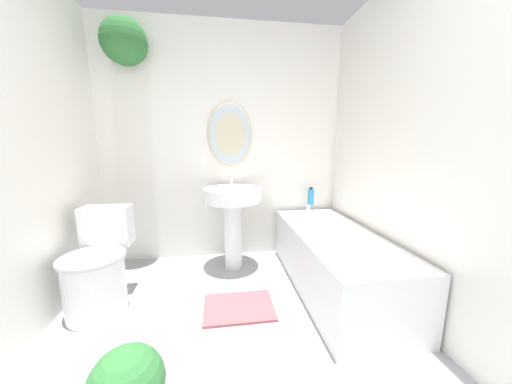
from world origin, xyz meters
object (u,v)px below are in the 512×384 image
at_px(pedestal_sink, 233,209).
at_px(shampoo_bottle, 311,197).
at_px(bathtub, 334,259).
at_px(toilet, 98,271).

relative_size(pedestal_sink, shampoo_bottle, 4.78).
bearing_deg(bathtub, shampoo_bottle, 87.15).
height_order(pedestal_sink, shampoo_bottle, pedestal_sink).
xyz_separation_m(pedestal_sink, bathtub, (0.82, -0.49, -0.34)).
distance_m(pedestal_sink, shampoo_bottle, 0.88).
xyz_separation_m(toilet, shampoo_bottle, (1.87, 0.72, 0.36)).
height_order(bathtub, shampoo_bottle, shampoo_bottle).
bearing_deg(shampoo_bottle, toilet, -158.97).
xyz_separation_m(bathtub, shampoo_bottle, (0.03, 0.69, 0.40)).
distance_m(toilet, shampoo_bottle, 2.03).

